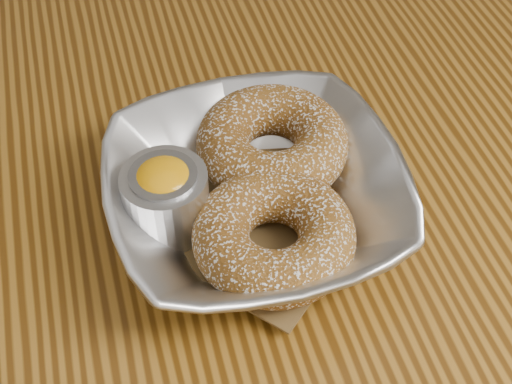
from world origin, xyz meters
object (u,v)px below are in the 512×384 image
object	(u,v)px
table	(301,320)
donut_front	(274,235)
ramekin	(166,197)
serving_bowl	(256,196)
donut_back	(272,143)

from	to	relation	value
table	donut_front	size ratio (longest dim) A/B	10.96
table	ramekin	xyz separation A→B (m)	(-0.09, 0.04, 0.14)
serving_bowl	donut_front	size ratio (longest dim) A/B	1.90
ramekin	donut_back	bearing A→B (deg)	23.40
ramekin	table	bearing A→B (deg)	-24.22
donut_back	donut_front	bearing A→B (deg)	-105.52
table	donut_front	world-z (taller)	donut_front
serving_bowl	donut_back	world-z (taller)	serving_bowl
serving_bowl	table	bearing A→B (deg)	-50.72
donut_front	table	bearing A→B (deg)	10.60
donut_front	ramekin	world-z (taller)	ramekin
table	donut_back	bearing A→B (deg)	92.82
serving_bowl	donut_front	bearing A→B (deg)	-88.03
table	donut_back	distance (m)	0.15
donut_front	ramekin	xyz separation A→B (m)	(-0.06, 0.05, 0.01)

